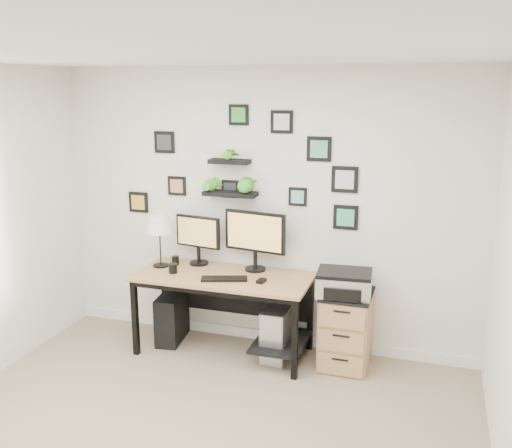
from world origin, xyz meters
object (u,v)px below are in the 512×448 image
at_px(monitor_right, 255,236).
at_px(table_lamp, 159,225).
at_px(monitor_left, 198,236).
at_px(pc_tower_black, 172,317).
at_px(mug, 173,268).
at_px(desk, 228,287).
at_px(pc_tower_grey, 278,331).
at_px(file_cabinet, 346,329).
at_px(printer, 344,283).

distance_m(monitor_right, table_lamp, 0.91).
height_order(monitor_left, monitor_right, monitor_right).
xyz_separation_m(monitor_right, pc_tower_black, (-0.80, -0.14, -0.85)).
bearing_deg(mug, desk, 13.58).
bearing_deg(pc_tower_black, table_lamp, -176.64).
distance_m(table_lamp, pc_tower_grey, 1.48).
bearing_deg(pc_tower_black, desk, -11.98).
height_order(desk, file_cabinet, desk).
bearing_deg(pc_tower_black, monitor_right, 2.22).
bearing_deg(file_cabinet, printer, -118.18).
bearing_deg(printer, mug, -175.02).
distance_m(table_lamp, pc_tower_black, 0.92).
height_order(pc_tower_black, printer, printer).
bearing_deg(mug, file_cabinet, 6.44).
distance_m(monitor_left, file_cabinet, 1.62).
bearing_deg(monitor_right, pc_tower_black, -170.36).
height_order(monitor_right, pc_tower_grey, monitor_right).
xyz_separation_m(monitor_left, mug, (-0.12, -0.32, -0.23)).
bearing_deg(desk, pc_tower_black, 175.43).
height_order(monitor_right, file_cabinet, monitor_right).
distance_m(table_lamp, mug, 0.43).
distance_m(monitor_left, pc_tower_grey, 1.17).
height_order(monitor_left, pc_tower_black, monitor_left).
bearing_deg(monitor_left, table_lamp, -152.52).
xyz_separation_m(table_lamp, pc_tower_black, (0.09, 0.02, -0.92)).
xyz_separation_m(table_lamp, mug, (0.20, -0.15, -0.35)).
bearing_deg(pc_tower_grey, monitor_right, 149.56).
distance_m(table_lamp, printer, 1.79).
relative_size(monitor_right, mug, 6.70).
bearing_deg(table_lamp, printer, -0.52).
bearing_deg(monitor_left, pc_tower_grey, -11.54).
distance_m(desk, pc_tower_grey, 0.61).
xyz_separation_m(desk, monitor_left, (-0.38, 0.20, 0.40)).
relative_size(pc_tower_grey, file_cabinet, 0.74).
bearing_deg(file_cabinet, desk, -176.92).
height_order(pc_tower_grey, printer, printer).
bearing_deg(monitor_right, table_lamp, -170.25).
bearing_deg(desk, mug, -166.42).
relative_size(desk, mug, 17.87).
bearing_deg(pc_tower_black, mug, -63.49).
relative_size(table_lamp, mug, 5.55).
xyz_separation_m(monitor_left, monitor_right, (0.57, -0.01, 0.05)).
bearing_deg(mug, printer, 4.98).
relative_size(monitor_right, printer, 1.24).
bearing_deg(table_lamp, desk, -2.63).
bearing_deg(table_lamp, mug, -37.08).
xyz_separation_m(monitor_left, printer, (1.43, -0.18, -0.25)).
bearing_deg(monitor_right, desk, -136.87).
xyz_separation_m(pc_tower_black, file_cabinet, (1.69, 0.01, 0.10)).
height_order(desk, mug, mug).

